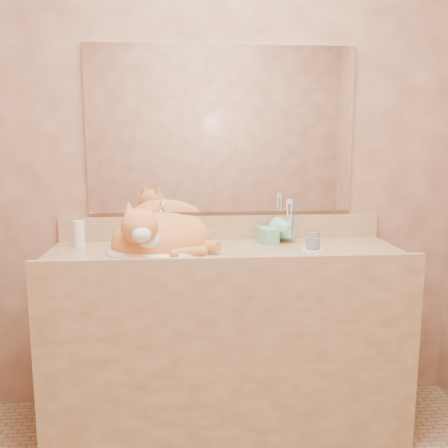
{
  "coord_description": "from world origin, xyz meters",
  "views": [
    {
      "loc": [
        -0.19,
        -1.47,
        1.34
      ],
      "look_at": [
        -0.01,
        0.7,
        0.97
      ],
      "focal_mm": 40.0,
      "sensor_mm": 36.0,
      "label": 1
    }
  ],
  "objects": [
    {
      "name": "mirror",
      "position": [
        0.0,
        0.99,
        1.39
      ],
      "size": [
        1.3,
        0.02,
        0.8
      ],
      "primitive_type": "cube",
      "color": "white",
      "rests_on": "wall_back"
    },
    {
      "name": "toothbrushes",
      "position": [
        0.32,
        0.84,
        0.98
      ],
      "size": [
        0.04,
        0.04,
        0.22
      ],
      "primitive_type": null,
      "color": "silver",
      "rests_on": "toothbrush_cup"
    },
    {
      "name": "sink_basin",
      "position": [
        -0.3,
        0.7,
        0.92
      ],
      "size": [
        0.51,
        0.45,
        0.14
      ],
      "primitive_type": null,
      "rotation": [
        0.0,
        0.0,
        -0.19
      ],
      "color": "white",
      "rests_on": "vanity_counter"
    },
    {
      "name": "wall_back",
      "position": [
        0.0,
        1.0,
        1.25
      ],
      "size": [
        2.4,
        0.02,
        2.5
      ],
      "primitive_type": "cube",
      "color": "brown",
      "rests_on": "ground"
    },
    {
      "name": "vanity_counter",
      "position": [
        0.0,
        0.72,
        0.42
      ],
      "size": [
        1.6,
        0.55,
        0.85
      ],
      "primitive_type": null,
      "color": "olive",
      "rests_on": "floor"
    },
    {
      "name": "faucet",
      "position": [
        -0.3,
        0.88,
        0.94
      ],
      "size": [
        0.05,
        0.12,
        0.17
      ],
      "primitive_type": null,
      "rotation": [
        0.0,
        0.0,
        0.02
      ],
      "color": "silver",
      "rests_on": "vanity_counter"
    },
    {
      "name": "soap_dispenser",
      "position": [
        0.23,
        0.82,
        0.93
      ],
      "size": [
        0.09,
        0.09,
        0.16
      ],
      "primitive_type": "imported",
      "rotation": [
        0.0,
        0.0,
        0.28
      ],
      "color": "#73B897",
      "rests_on": "vanity_counter"
    },
    {
      "name": "lotion_bottle",
      "position": [
        -0.68,
        0.86,
        0.91
      ],
      "size": [
        0.05,
        0.05,
        0.12
      ],
      "primitive_type": "cylinder",
      "color": "silver",
      "rests_on": "vanity_counter"
    },
    {
      "name": "saucer",
      "position": [
        0.39,
        0.68,
        0.85
      ],
      "size": [
        0.1,
        0.1,
        0.01
      ],
      "primitive_type": "cylinder",
      "color": "white",
      "rests_on": "vanity_counter"
    },
    {
      "name": "water_glass",
      "position": [
        0.39,
        0.68,
        0.9
      ],
      "size": [
        0.06,
        0.06,
        0.08
      ],
      "primitive_type": "cylinder",
      "color": "silver",
      "rests_on": "saucer"
    },
    {
      "name": "wall_front",
      "position": [
        0.0,
        -1.0,
        1.25
      ],
      "size": [
        2.4,
        0.02,
        2.5
      ],
      "primitive_type": "cube",
      "color": "brown",
      "rests_on": "ground"
    },
    {
      "name": "toothbrush_cup",
      "position": [
        0.32,
        0.84,
        0.9
      ],
      "size": [
        0.16,
        0.16,
        0.11
      ],
      "primitive_type": "imported",
      "rotation": [
        0.0,
        0.0,
        0.42
      ],
      "color": "#73B897",
      "rests_on": "vanity_counter"
    },
    {
      "name": "cat",
      "position": [
        -0.29,
        0.7,
        0.93
      ],
      "size": [
        0.55,
        0.5,
        0.25
      ],
      "primitive_type": null,
      "rotation": [
        0.0,
        0.0,
        0.33
      ],
      "color": "#C4682D",
      "rests_on": "sink_basin"
    }
  ]
}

